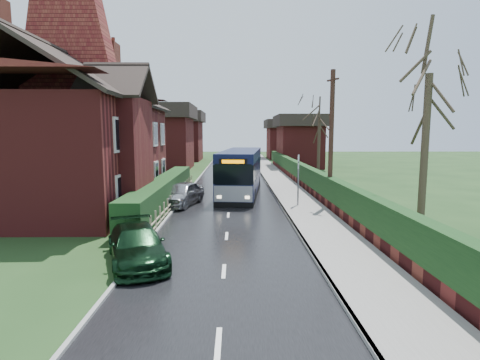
{
  "coord_description": "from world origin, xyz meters",
  "views": [
    {
      "loc": [
        0.34,
        -17.17,
        4.28
      ],
      "look_at": [
        0.62,
        2.57,
        1.8
      ],
      "focal_mm": 28.0,
      "sensor_mm": 36.0,
      "label": 1
    }
  ],
  "objects_px": {
    "bus": "(241,172)",
    "car_green": "(137,245)",
    "brick_house": "(78,131)",
    "car_silver": "(182,194)",
    "bus_stop_sign": "(298,173)",
    "telegraph_pole": "(331,139)"
  },
  "relations": [
    {
      "from": "brick_house",
      "to": "bus",
      "type": "distance_m",
      "value": 10.77
    },
    {
      "from": "brick_house",
      "to": "car_green",
      "type": "height_order",
      "value": "brick_house"
    },
    {
      "from": "bus",
      "to": "telegraph_pole",
      "type": "distance_m",
      "value": 7.41
    },
    {
      "from": "bus",
      "to": "car_silver",
      "type": "height_order",
      "value": "bus"
    },
    {
      "from": "brick_house",
      "to": "bus_stop_sign",
      "type": "bearing_deg",
      "value": -2.93
    },
    {
      "from": "bus",
      "to": "car_silver",
      "type": "relative_size",
      "value": 2.51
    },
    {
      "from": "brick_house",
      "to": "car_silver",
      "type": "distance_m",
      "value": 6.98
    },
    {
      "from": "bus",
      "to": "bus_stop_sign",
      "type": "bearing_deg",
      "value": -50.04
    },
    {
      "from": "bus",
      "to": "bus_stop_sign",
      "type": "xyz_separation_m",
      "value": [
        3.2,
        -4.79,
        0.49
      ]
    },
    {
      "from": "brick_house",
      "to": "car_green",
      "type": "xyz_separation_m",
      "value": [
        5.83,
        -9.91,
        -3.77
      ]
    },
    {
      "from": "car_green",
      "to": "bus_stop_sign",
      "type": "xyz_separation_m",
      "value": [
        6.9,
        9.26,
        1.41
      ]
    },
    {
      "from": "bus_stop_sign",
      "to": "car_green",
      "type": "bearing_deg",
      "value": -113.56
    },
    {
      "from": "brick_house",
      "to": "car_green",
      "type": "bearing_deg",
      "value": -59.52
    },
    {
      "from": "car_silver",
      "to": "telegraph_pole",
      "type": "relative_size",
      "value": 0.53
    },
    {
      "from": "car_silver",
      "to": "telegraph_pole",
      "type": "height_order",
      "value": "telegraph_pole"
    },
    {
      "from": "bus",
      "to": "car_green",
      "type": "distance_m",
      "value": 14.56
    },
    {
      "from": "car_silver",
      "to": "telegraph_pole",
      "type": "bearing_deg",
      "value": 9.65
    },
    {
      "from": "bus_stop_sign",
      "to": "telegraph_pole",
      "type": "bearing_deg",
      "value": 9.2
    },
    {
      "from": "bus_stop_sign",
      "to": "telegraph_pole",
      "type": "relative_size",
      "value": 0.39
    },
    {
      "from": "car_silver",
      "to": "bus_stop_sign",
      "type": "xyz_separation_m",
      "value": [
        6.8,
        -0.67,
        1.32
      ]
    },
    {
      "from": "bus",
      "to": "bus_stop_sign",
      "type": "relative_size",
      "value": 3.39
    },
    {
      "from": "bus",
      "to": "telegraph_pole",
      "type": "relative_size",
      "value": 1.34
    }
  ]
}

